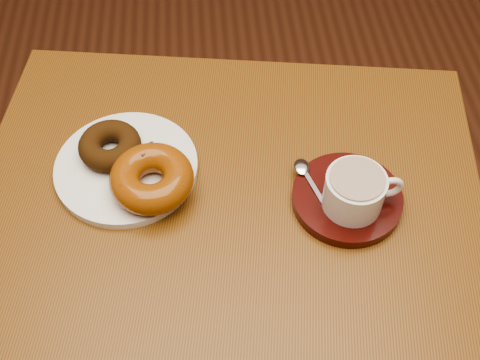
{
  "coord_description": "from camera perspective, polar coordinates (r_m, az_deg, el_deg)",
  "views": [
    {
      "loc": [
        -0.15,
        -0.86,
        1.5
      ],
      "look_at": [
        -0.11,
        -0.31,
        0.76
      ],
      "focal_mm": 45.0,
      "sensor_mm": 36.0,
      "label": 1
    }
  ],
  "objects": [
    {
      "name": "teaspoon",
      "position": [
        0.94,
        6.14,
        0.8
      ],
      "size": [
        0.04,
        0.11,
        0.01
      ],
      "rotation": [
        0.0,
        0.0,
        0.31
      ],
      "color": "silver",
      "rests_on": "saucer"
    },
    {
      "name": "cafe_table",
      "position": [
        1.04,
        -1.11,
        -4.69
      ],
      "size": [
        0.87,
        0.71,
        0.74
      ],
      "rotation": [
        0.0,
        0.0,
        -0.15
      ],
      "color": "brown",
      "rests_on": "ground"
    },
    {
      "name": "ground",
      "position": [
        1.74,
        2.78,
        -6.86
      ],
      "size": [
        6.0,
        6.0,
        0.0
      ],
      "primitive_type": "plane",
      "color": "#532B1A",
      "rests_on": "ground"
    },
    {
      "name": "coffee_cup",
      "position": [
        0.89,
        10.89,
        -1.01
      ],
      "size": [
        0.12,
        0.09,
        0.06
      ],
      "rotation": [
        0.0,
        0.0,
        0.03
      ],
      "color": "white",
      "rests_on": "saucer"
    },
    {
      "name": "saucer",
      "position": [
        0.93,
        10.1,
        -1.74
      ],
      "size": [
        0.22,
        0.22,
        0.02
      ],
      "primitive_type": "cylinder",
      "rotation": [
        0.0,
        0.0,
        -0.41
      ],
      "color": "#320906",
      "rests_on": "cafe_table"
    },
    {
      "name": "donut_caramel",
      "position": [
        0.91,
        -8.38,
        0.17
      ],
      "size": [
        0.17,
        0.17,
        0.05
      ],
      "rotation": [
        0.0,
        0.0,
        -0.38
      ],
      "color": "#88450E",
      "rests_on": "donut_plate"
    },
    {
      "name": "donut_cinnamon",
      "position": [
        0.97,
        -12.24,
        3.2
      ],
      "size": [
        0.12,
        0.12,
        0.04
      ],
      "primitive_type": "torus",
      "rotation": [
        0.0,
        0.0,
        0.27
      ],
      "color": "#371F0B",
      "rests_on": "donut_plate"
    },
    {
      "name": "donut_plate",
      "position": [
        0.97,
        -10.71,
        1.2
      ],
      "size": [
        0.24,
        0.24,
        0.01
      ],
      "primitive_type": "cylinder",
      "rotation": [
        0.0,
        0.0,
        0.08
      ],
      "color": "white",
      "rests_on": "cafe_table"
    }
  ]
}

